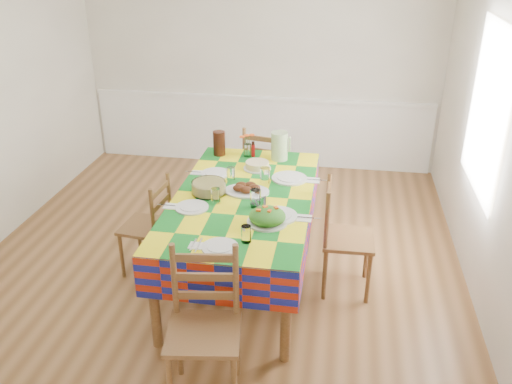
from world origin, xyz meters
TOP-DOWN VIEW (x-y plane):
  - room at (0.00, 0.00)m, footprint 4.58×5.08m
  - wainscot at (0.00, 2.48)m, footprint 4.41×0.06m
  - window_right at (2.23, 0.30)m, footprint 0.00×1.40m
  - dining_table at (0.29, -0.24)m, footprint 1.14×2.13m
  - setting_near_head at (0.34, -1.05)m, footprint 0.42×0.28m
  - setting_left_near at (-0.02, -0.49)m, footprint 0.49×0.29m
  - setting_left_far at (0.01, 0.11)m, footprint 0.49×0.29m
  - setting_right_near at (0.55, -0.52)m, footprint 0.58×0.34m
  - setting_right_far at (0.57, 0.10)m, footprint 0.60×0.34m
  - meat_platter at (0.30, -0.18)m, footprint 0.39×0.28m
  - salad_platter at (0.55, -0.68)m, footprint 0.31×0.31m
  - pasta_bowl at (-0.01, -0.24)m, footprint 0.29×0.29m
  - cake at (0.31, 0.34)m, footprint 0.26×0.26m
  - serving_utensils at (0.46, -0.38)m, footprint 0.16×0.35m
  - flower_vase at (0.16, 0.64)m, footprint 0.15×0.12m
  - hot_sauce at (0.22, 0.64)m, footprint 0.04×0.04m
  - green_pitcher at (0.48, 0.61)m, footprint 0.16×0.16m
  - tea_pitcher at (-0.12, 0.64)m, footprint 0.12×0.12m
  - name_card at (0.28, -1.25)m, footprint 0.08×0.02m
  - chair_near at (0.28, -1.58)m, footprint 0.52×0.51m
  - chair_far at (0.28, 1.10)m, footprint 0.51×0.50m
  - chair_left at (-0.57, -0.24)m, footprint 0.43×0.44m
  - chair_right at (1.14, -0.24)m, footprint 0.43×0.45m

SIDE VIEW (x-z plane):
  - chair_left at x=-0.57m, z-range -0.01..0.91m
  - wainscot at x=0.00m, z-range 0.03..0.95m
  - chair_far at x=0.28m, z-range -0.01..0.98m
  - chair_right at x=1.14m, z-range -0.01..0.99m
  - chair_near at x=0.28m, z-range -0.01..1.04m
  - dining_table at x=0.29m, z-range 0.32..1.15m
  - serving_utensils at x=0.46m, z-range 0.83..0.84m
  - name_card at x=0.28m, z-range 0.83..0.84m
  - setting_near_head at x=0.34m, z-range 0.79..0.92m
  - setting_left_far at x=0.01m, z-range 0.79..0.92m
  - setting_left_near at x=-0.02m, z-range 0.79..0.92m
  - meat_platter at x=0.30m, z-range 0.82..0.89m
  - setting_right_near at x=0.55m, z-range 0.79..0.93m
  - cake at x=0.31m, z-range 0.83..0.90m
  - setting_right_far at x=0.57m, z-range 0.78..0.94m
  - salad_platter at x=0.55m, z-range 0.81..0.94m
  - pasta_bowl at x=-0.01m, z-range 0.83..0.93m
  - hot_sauce at x=0.22m, z-range 0.83..0.98m
  - flower_vase at x=0.16m, z-range 0.81..1.05m
  - tea_pitcher at x=-0.12m, z-range 0.83..1.07m
  - green_pitcher at x=0.48m, z-range 0.83..1.10m
  - room at x=0.00m, z-range -0.04..2.74m
  - window_right at x=2.23m, z-range 0.80..2.20m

